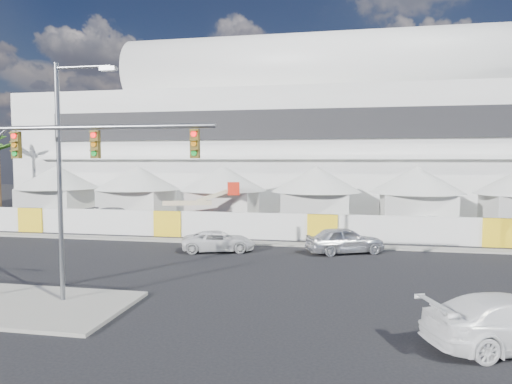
% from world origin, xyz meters
% --- Properties ---
extents(ground, '(160.00, 160.00, 0.00)m').
position_xyz_m(ground, '(0.00, 0.00, 0.00)').
color(ground, black).
rests_on(ground, ground).
extents(median_island, '(10.00, 5.00, 0.15)m').
position_xyz_m(median_island, '(-6.00, -3.00, 0.07)').
color(median_island, gray).
rests_on(median_island, ground).
extents(stadium, '(80.00, 24.80, 21.98)m').
position_xyz_m(stadium, '(8.71, 41.50, 9.45)').
color(stadium, silver).
rests_on(stadium, ground).
extents(tent_row, '(53.40, 8.40, 5.40)m').
position_xyz_m(tent_row, '(0.50, 24.00, 3.15)').
color(tent_row, silver).
rests_on(tent_row, ground).
extents(hoarding_fence, '(70.00, 0.25, 2.00)m').
position_xyz_m(hoarding_fence, '(6.00, 14.50, 1.00)').
color(hoarding_fence, silver).
rests_on(hoarding_fence, ground).
extents(sedan_silver, '(3.83, 5.35, 1.69)m').
position_xyz_m(sedan_silver, '(7.60, 10.39, 0.85)').
color(sedan_silver, silver).
rests_on(sedan_silver, ground).
extents(pickup_curb, '(3.39, 5.18, 1.32)m').
position_xyz_m(pickup_curb, '(-0.52, 9.51, 0.66)').
color(pickup_curb, silver).
rests_on(pickup_curb, ground).
extents(lot_car_a, '(3.53, 4.11, 1.34)m').
position_xyz_m(lot_car_a, '(14.78, 20.03, 0.67)').
color(lot_car_a, white).
rests_on(lot_car_a, ground).
extents(lot_car_c, '(2.44, 5.67, 1.63)m').
position_xyz_m(lot_car_c, '(-12.79, 19.22, 0.81)').
color(lot_car_c, '#A0A0A4').
rests_on(lot_car_c, ground).
extents(traffic_mast, '(11.55, 0.78, 8.04)m').
position_xyz_m(traffic_mast, '(-5.88, -3.31, 4.66)').
color(traffic_mast, slate).
rests_on(traffic_mast, median_island).
extents(streetlight_median, '(2.69, 0.27, 9.72)m').
position_xyz_m(streetlight_median, '(-3.74, -2.24, 5.73)').
color(streetlight_median, slate).
rests_on(streetlight_median, median_island).
extents(boom_lift, '(8.18, 2.89, 4.03)m').
position_xyz_m(boom_lift, '(-6.37, 18.25, 1.08)').
color(boom_lift, red).
rests_on(boom_lift, ground).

